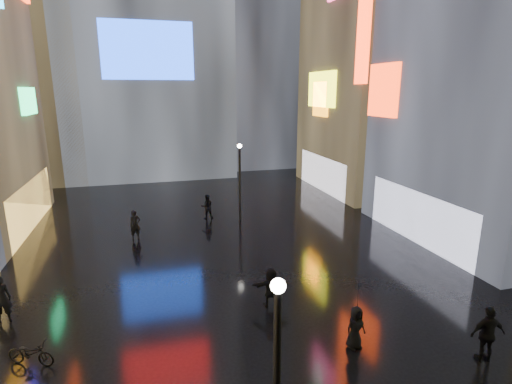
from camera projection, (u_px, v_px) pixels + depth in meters
name	position (u px, v px, depth m)	size (l,w,h in m)	color
ground	(219.00, 242.00, 23.21)	(140.00, 140.00, 0.00)	black
building_right_far	(382.00, 24.00, 33.24)	(10.28, 12.00, 28.00)	black
tower_flank_right	(252.00, 14.00, 45.60)	(12.00, 12.00, 34.00)	black
tower_flank_left	(23.00, 41.00, 36.86)	(10.00, 10.00, 26.00)	black
lamp_near	(277.00, 382.00, 7.97)	(0.30, 0.30, 5.20)	black
lamp_far	(240.00, 177.00, 26.59)	(0.30, 0.30, 5.20)	black
pedestrian_3	(488.00, 334.00, 12.86)	(1.13, 0.47, 1.93)	black
pedestrian_4	(356.00, 327.00, 13.58)	(0.74, 0.48, 1.52)	black
pedestrian_5	(271.00, 287.00, 16.20)	(1.52, 0.49, 1.64)	black
pedestrian_6	(135.00, 225.00, 23.50)	(0.64, 0.42, 1.76)	black
pedestrian_7	(207.00, 207.00, 27.37)	(0.81, 0.63, 1.67)	black
umbrella_2	(358.00, 295.00, 13.28)	(0.99, 1.01, 0.91)	black
bicycle	(31.00, 353.00, 12.78)	(0.56, 1.60, 0.84)	black
pedestrian_8	(1.00, 299.00, 15.03)	(0.70, 0.46, 1.91)	black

